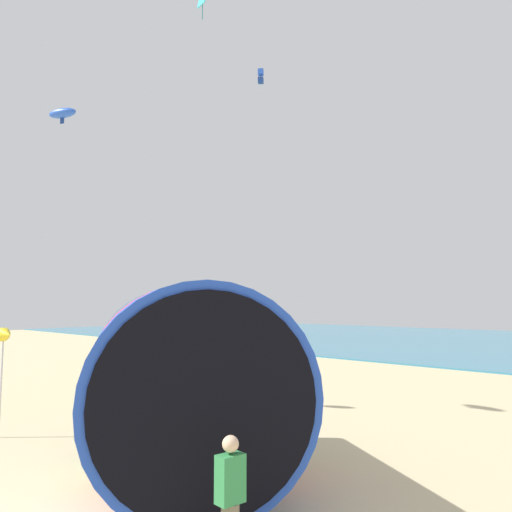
{
  "coord_description": "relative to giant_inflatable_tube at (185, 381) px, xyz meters",
  "views": [
    {
      "loc": [
        8.25,
        -3.98,
        3.36
      ],
      "look_at": [
        0.25,
        4.13,
        4.46
      ],
      "focal_mm": 35.0,
      "sensor_mm": 36.0,
      "label": 1
    }
  ],
  "objects": [
    {
      "name": "ground_plane",
      "position": [
        -0.27,
        -2.12,
        -1.86
      ],
      "size": [
        120.0,
        120.0,
        0.0
      ],
      "primitive_type": "plane",
      "color": "#CCBA8C"
    },
    {
      "name": "giant_inflatable_tube",
      "position": [
        0.0,
        0.0,
        0.0
      ],
      "size": [
        6.25,
        5.76,
        3.73
      ],
      "color": "navy",
      "rests_on": "ground"
    },
    {
      "name": "kite_handler",
      "position": [
        3.05,
        -1.58,
        -1.02
      ],
      "size": [
        0.25,
        0.38,
        1.66
      ],
      "color": "#726651",
      "rests_on": "ground"
    },
    {
      "name": "kite_blue_parafoil",
      "position": [
        -8.27,
        0.97,
        7.98
      ],
      "size": [
        1.18,
        0.9,
        0.6
      ],
      "color": "blue"
    },
    {
      "name": "kite_blue_box",
      "position": [
        -7.84,
        10.26,
        12.29
      ],
      "size": [
        0.35,
        0.35,
        0.72
      ],
      "color": "blue"
    },
    {
      "name": "bystander_near_water",
      "position": [
        -9.11,
        8.09,
        -0.99
      ],
      "size": [
        0.37,
        0.42,
        1.71
      ],
      "color": "#383D56",
      "rests_on": "ground"
    },
    {
      "name": "beach_flag",
      "position": [
        -5.58,
        -1.44,
        0.59
      ],
      "size": [
        0.47,
        0.36,
        2.76
      ],
      "color": "silver",
      "rests_on": "ground"
    }
  ]
}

